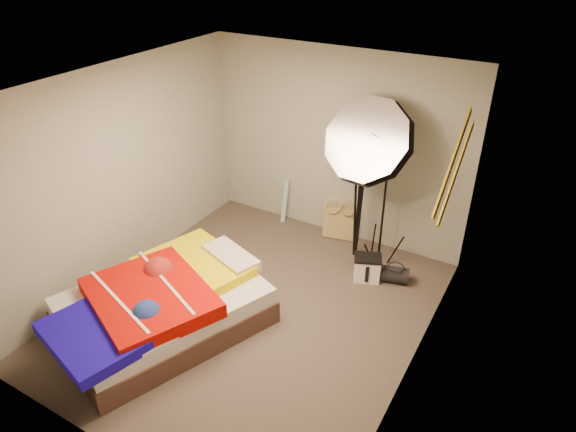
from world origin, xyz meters
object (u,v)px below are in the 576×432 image
Objects in this scene: camera_case at (367,269)px; duffel_bag at (395,275)px; bed at (163,305)px; camera_tripod at (358,208)px; photo_umbrella at (371,143)px; tote_bag at (340,222)px; wrapping_roll at (285,201)px.

camera_case is 0.93× the size of duffel_bag.
bed is 2.58m from camera_tripod.
camera_case is at bearing -51.59° from camera_tripod.
camera_case is 0.12× the size of bed.
photo_umbrella is 0.90m from camera_tripod.
camera_tripod is at bearing 140.98° from duffel_bag.
tote_bag is at bearing 134.66° from duffel_bag.
wrapping_roll reaches higher than duffel_bag.
wrapping_roll is 1.97m from duffel_bag.
photo_umbrella is at bearing -26.83° from camera_tripod.
photo_umbrella is at bearing 98.96° from camera_case.
bed is at bearing -120.43° from photo_umbrella.
bed is (0.04, -2.56, -0.02)m from wrapping_roll.
duffel_bag is 1.60m from photo_umbrella.
camera_tripod is (1.23, -0.31, 0.38)m from wrapping_roll.
camera_case is 1.50m from photo_umbrella.
camera_case is 0.25× the size of camera_tripod.
photo_umbrella is at bearing -50.02° from tote_bag.
tote_bag is 0.70× the size of wrapping_roll.
camera_tripod is (1.19, 2.26, 0.40)m from bed.
photo_umbrella is (1.33, -0.36, 1.27)m from wrapping_roll.
wrapping_roll is at bearing 165.99° from camera_tripod.
photo_umbrella reaches higher than tote_bag.
camera_case is 0.13× the size of photo_umbrella.
wrapping_roll is 1.94× the size of duffel_bag.
photo_umbrella is at bearing 141.44° from duffel_bag.
tote_bag is 0.87m from wrapping_roll.
tote_bag is 0.36× the size of camera_tripod.
photo_umbrella reaches higher than duffel_bag.
camera_case is at bearing -24.91° from wrapping_roll.
camera_tripod reaches higher than wrapping_roll.
camera_tripod is (-0.11, 0.05, -0.89)m from photo_umbrella.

